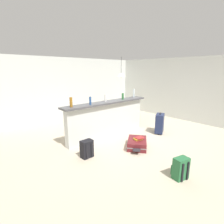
% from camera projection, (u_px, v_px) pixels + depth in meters
% --- Properties ---
extents(ground_plane, '(13.00, 13.00, 0.05)m').
position_uv_depth(ground_plane, '(127.00, 136.00, 5.55)').
color(ground_plane, beige).
extents(wall_back, '(6.60, 0.10, 2.50)m').
position_uv_depth(wall_back, '(75.00, 88.00, 7.46)').
color(wall_back, silver).
rests_on(wall_back, ground_plane).
extents(wall_right, '(0.10, 6.00, 2.50)m').
position_uv_depth(wall_right, '(172.00, 88.00, 7.44)').
color(wall_right, silver).
rests_on(wall_right, ground_plane).
extents(partition_half_wall, '(2.80, 0.20, 1.04)m').
position_uv_depth(partition_half_wall, '(108.00, 120.00, 5.37)').
color(partition_half_wall, silver).
rests_on(partition_half_wall, ground_plane).
extents(bar_countertop, '(2.96, 0.40, 0.05)m').
position_uv_depth(bar_countertop, '(108.00, 102.00, 5.24)').
color(bar_countertop, '#4C4C51').
rests_on(bar_countertop, partition_half_wall).
extents(bottle_amber, '(0.07, 0.07, 0.25)m').
position_uv_depth(bottle_amber, '(71.00, 102.00, 4.43)').
color(bottle_amber, '#9E661E').
rests_on(bottle_amber, bar_countertop).
extents(bottle_blue, '(0.06, 0.06, 0.22)m').
position_uv_depth(bottle_blue, '(90.00, 101.00, 4.74)').
color(bottle_blue, '#284C89').
rests_on(bottle_blue, bar_countertop).
extents(bottle_white, '(0.07, 0.07, 0.21)m').
position_uv_depth(bottle_white, '(106.00, 98.00, 5.24)').
color(bottle_white, silver).
rests_on(bottle_white, bar_countertop).
extents(bottle_green, '(0.07, 0.07, 0.20)m').
position_uv_depth(bottle_green, '(123.00, 96.00, 5.57)').
color(bottle_green, '#2D6B38').
rests_on(bottle_green, bar_countertop).
extents(bottle_clear, '(0.06, 0.06, 0.29)m').
position_uv_depth(bottle_clear, '(134.00, 93.00, 6.04)').
color(bottle_clear, silver).
rests_on(bottle_clear, bar_countertop).
extents(dining_table, '(1.10, 0.80, 0.74)m').
position_uv_depth(dining_table, '(122.00, 104.00, 7.16)').
color(dining_table, '#332319').
rests_on(dining_table, ground_plane).
extents(dining_chair_near_partition, '(0.48, 0.48, 0.93)m').
position_uv_depth(dining_chair_near_partition, '(129.00, 110.00, 6.76)').
color(dining_chair_near_partition, black).
rests_on(dining_chair_near_partition, ground_plane).
extents(pendant_lamp, '(0.34, 0.34, 0.79)m').
position_uv_depth(pendant_lamp, '(121.00, 75.00, 6.85)').
color(pendant_lamp, black).
extents(suitcase_flat_maroon, '(0.86, 0.82, 0.22)m').
position_uv_depth(suitcase_flat_maroon, '(137.00, 143.00, 4.66)').
color(suitcase_flat_maroon, maroon).
rests_on(suitcase_flat_maroon, ground_plane).
extents(suitcase_upright_navy, '(0.50, 0.41, 0.67)m').
position_uv_depth(suitcase_upright_navy, '(160.00, 123.00, 5.68)').
color(suitcase_upright_navy, '#1E284C').
rests_on(suitcase_upright_navy, ground_plane).
extents(backpack_green, '(0.31, 0.29, 0.42)m').
position_uv_depth(backpack_green, '(180.00, 168.00, 3.30)').
color(backpack_green, '#286B3D').
rests_on(backpack_green, ground_plane).
extents(backpack_black, '(0.28, 0.26, 0.42)m').
position_uv_depth(backpack_black, '(87.00, 149.00, 4.11)').
color(backpack_black, black).
rests_on(backpack_black, ground_plane).
extents(book_stack, '(0.27, 0.23, 0.07)m').
position_uv_depth(book_stack, '(139.00, 138.00, 4.62)').
color(book_stack, gold).
rests_on(book_stack, suitcase_flat_maroon).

